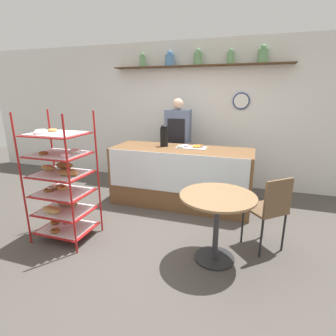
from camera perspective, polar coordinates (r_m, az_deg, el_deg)
The scene contains 9 objects.
ground_plane at distance 3.54m, azimuth -1.88°, elevation -13.94°, with size 14.00×14.00×0.00m, color #4C4742.
back_wall at distance 5.19m, azimuth 6.52°, elevation 11.57°, with size 10.00×0.30×2.70m.
display_counter at distance 4.24m, azimuth 2.81°, elevation -1.85°, with size 2.21×0.78×0.93m.
pastry_rack at distance 3.41m, azimuth -22.20°, elevation -3.10°, with size 0.69×0.55×1.57m.
person_worker at distance 4.83m, azimuth 2.12°, elevation 5.82°, with size 0.45×0.23×1.68m.
cafe_table at distance 2.83m, azimuth 10.62°, elevation -9.24°, with size 0.79×0.79×0.75m.
cafe_chair at distance 3.16m, azimuth 21.44°, elevation -7.75°, with size 0.54×0.54×0.89m.
coffee_carafe at distance 4.26m, azimuth -0.86°, elevation 6.98°, with size 0.13×0.13×0.34m.
donut_tray_counter at distance 4.18m, azimuth 5.35°, elevation 4.67°, with size 0.47×0.25×0.05m.
Camera 1 is at (1.07, -2.87, 1.77)m, focal length 28.00 mm.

